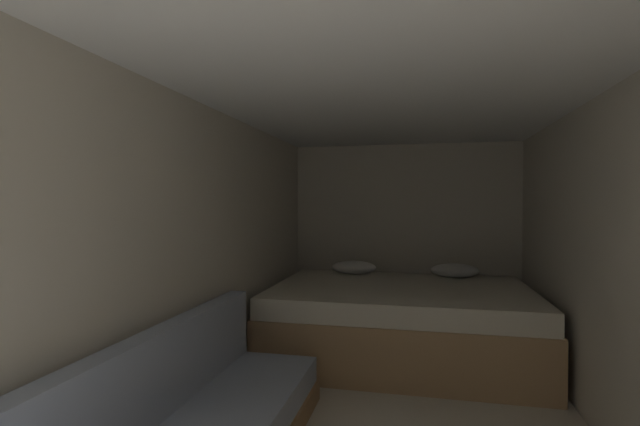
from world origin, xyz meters
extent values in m
cube|color=beige|center=(0.00, 4.86, 1.05)|extent=(2.60, 0.05, 2.11)
cube|color=beige|center=(-1.27, 2.21, 1.05)|extent=(0.05, 5.27, 2.11)
cube|color=white|center=(0.00, 2.21, 2.13)|extent=(2.60, 5.27, 0.05)
cube|color=tan|center=(0.00, 3.94, 0.24)|extent=(2.38, 1.70, 0.49)
cube|color=beige|center=(0.00, 3.94, 0.58)|extent=(2.34, 1.66, 0.18)
ellipsoid|color=white|center=(-0.53, 4.58, 0.74)|extent=(0.49, 0.32, 0.14)
ellipsoid|color=white|center=(0.53, 4.58, 0.74)|extent=(0.49, 0.32, 0.14)
cube|color=#99A3B7|center=(-1.17, 1.51, 0.55)|extent=(0.12, 2.72, 0.46)
camera|label=1|loc=(0.18, -0.31, 1.44)|focal=25.20mm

